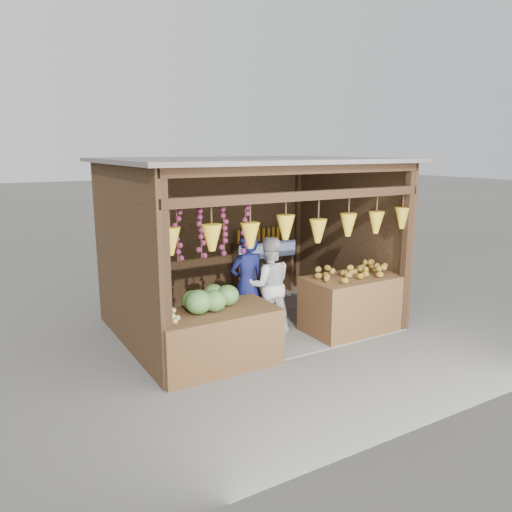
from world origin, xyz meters
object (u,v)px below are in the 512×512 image
(counter_right, at_px, (353,303))
(man_standing, at_px, (247,284))
(counter_left, at_px, (215,338))
(vendor_seated, at_px, (140,288))
(woman_standing, at_px, (269,285))

(counter_right, bearing_deg, man_standing, 152.76)
(counter_right, bearing_deg, counter_left, -178.04)
(counter_left, height_order, counter_right, counter_right)
(man_standing, xyz_separation_m, vendor_seated, (-1.53, 0.46, 0.04))
(man_standing, xyz_separation_m, woman_standing, (0.31, -0.13, -0.03))
(counter_left, xyz_separation_m, woman_standing, (1.27, 0.71, 0.37))
(counter_right, xyz_separation_m, woman_standing, (-1.16, 0.62, 0.31))
(counter_right, bearing_deg, vendor_seated, 157.88)
(counter_left, distance_m, man_standing, 1.34)
(woman_standing, bearing_deg, vendor_seated, 0.75)
(counter_left, xyz_separation_m, vendor_seated, (-0.57, 1.30, 0.44))
(counter_right, distance_m, woman_standing, 1.35)
(man_standing, height_order, vendor_seated, man_standing)
(man_standing, bearing_deg, vendor_seated, -13.14)
(vendor_seated, bearing_deg, man_standing, -167.95)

